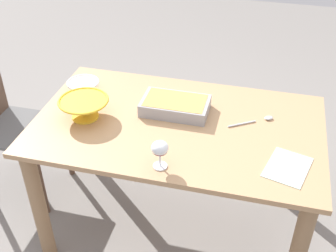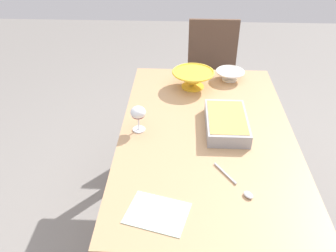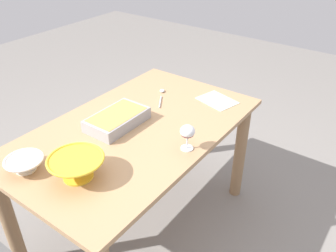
{
  "view_description": "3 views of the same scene",
  "coord_description": "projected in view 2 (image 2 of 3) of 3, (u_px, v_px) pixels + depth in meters",
  "views": [
    {
      "loc": [
        -0.38,
        1.68,
        1.97
      ],
      "look_at": [
        0.03,
        0.09,
        0.79
      ],
      "focal_mm": 46.08,
      "sensor_mm": 36.0,
      "label": 1
    },
    {
      "loc": [
        -1.42,
        0.13,
        1.76
      ],
      "look_at": [
        0.01,
        0.19,
        0.77
      ],
      "focal_mm": 37.78,
      "sensor_mm": 36.0,
      "label": 2
    },
    {
      "loc": [
        1.19,
        1.08,
        1.76
      ],
      "look_at": [
        -0.06,
        0.17,
        0.79
      ],
      "focal_mm": 37.42,
      "sensor_mm": 36.0,
      "label": 3
    }
  ],
  "objects": [
    {
      "name": "wine_glass",
      "position": [
        138.0,
        114.0,
        1.7
      ],
      "size": [
        0.07,
        0.07,
        0.13
      ],
      "color": "white",
      "rests_on": "dining_table"
    },
    {
      "name": "dining_table",
      "position": [
        205.0,
        155.0,
        1.82
      ],
      "size": [
        1.41,
        0.85,
        0.75
      ],
      "color": "tan",
      "rests_on": "ground_plane"
    },
    {
      "name": "chair",
      "position": [
        212.0,
        78.0,
        2.74
      ],
      "size": [
        0.42,
        0.4,
        0.93
      ],
      "color": "#595959",
      "rests_on": "ground_plane"
    },
    {
      "name": "mixing_bowl",
      "position": [
        193.0,
        78.0,
        2.08
      ],
      "size": [
        0.25,
        0.25,
        0.1
      ],
      "color": "yellow",
      "rests_on": "dining_table"
    },
    {
      "name": "small_bowl",
      "position": [
        230.0,
        74.0,
        2.17
      ],
      "size": [
        0.18,
        0.18,
        0.06
      ],
      "color": "white",
      "rests_on": "dining_table"
    },
    {
      "name": "serving_spoon",
      "position": [
        240.0,
        187.0,
        1.41
      ],
      "size": [
        0.21,
        0.15,
        0.01
      ],
      "color": "silver",
      "rests_on": "dining_table"
    },
    {
      "name": "ground_plane",
      "position": [
        199.0,
        232.0,
        2.16
      ],
      "size": [
        8.0,
        8.0,
        0.0
      ],
      "primitive_type": "plane",
      "color": "gray"
    },
    {
      "name": "napkin",
      "position": [
        157.0,
        213.0,
        1.3
      ],
      "size": [
        0.22,
        0.26,
        0.0
      ],
      "primitive_type": "cube",
      "rotation": [
        0.0,
        0.0,
        -0.26
      ],
      "color": "#B2CCB7",
      "rests_on": "dining_table"
    },
    {
      "name": "casserole_dish",
      "position": [
        226.0,
        122.0,
        1.74
      ],
      "size": [
        0.34,
        0.2,
        0.07
      ],
      "color": "#99999E",
      "rests_on": "dining_table"
    }
  ]
}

